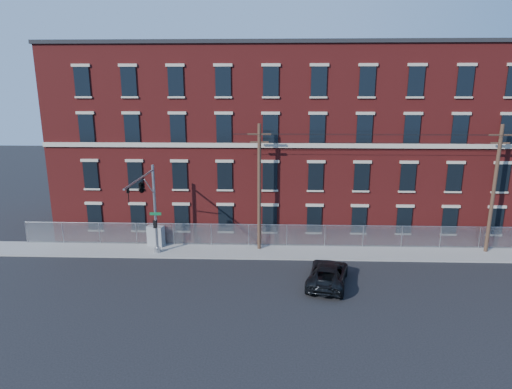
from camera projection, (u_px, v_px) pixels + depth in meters
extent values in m
plane|color=black|center=(228.00, 279.00, 29.13)|extent=(140.00, 140.00, 0.00)
cube|color=gray|center=(386.00, 253.00, 33.56)|extent=(65.00, 3.00, 0.12)
cube|color=maroon|center=(367.00, 140.00, 40.40)|extent=(55.00, 14.00, 16.00)
cube|color=black|center=(373.00, 49.00, 38.45)|extent=(55.30, 14.30, 0.30)
cube|color=#AEA491|center=(387.00, 146.00, 33.46)|extent=(55.00, 0.18, 0.35)
cube|color=black|center=(95.00, 217.00, 35.74)|extent=(1.20, 0.10, 2.20)
cube|color=black|center=(91.00, 175.00, 34.88)|extent=(1.20, 0.10, 2.20)
cube|color=black|center=(86.00, 128.00, 33.97)|extent=(1.20, 0.10, 2.20)
cube|color=black|center=(82.00, 82.00, 33.11)|extent=(1.20, 0.10, 2.20)
cube|color=black|center=(138.00, 218.00, 35.62)|extent=(1.20, 0.10, 2.20)
cube|color=black|center=(135.00, 175.00, 34.76)|extent=(1.20, 0.10, 2.20)
cube|color=black|center=(132.00, 128.00, 33.85)|extent=(1.20, 0.10, 2.20)
cube|color=black|center=(129.00, 82.00, 32.99)|extent=(1.20, 0.10, 2.20)
cube|color=black|center=(182.00, 218.00, 35.49)|extent=(1.20, 0.10, 2.20)
cube|color=black|center=(180.00, 176.00, 34.63)|extent=(1.20, 0.10, 2.20)
cube|color=black|center=(178.00, 129.00, 33.72)|extent=(1.20, 0.10, 2.20)
cube|color=black|center=(176.00, 82.00, 32.86)|extent=(1.20, 0.10, 2.20)
cube|color=black|center=(226.00, 219.00, 35.37)|extent=(1.20, 0.10, 2.20)
cube|color=black|center=(225.00, 176.00, 34.51)|extent=(1.20, 0.10, 2.20)
cube|color=black|center=(224.00, 129.00, 33.60)|extent=(1.20, 0.10, 2.20)
cube|color=black|center=(223.00, 82.00, 32.74)|extent=(1.20, 0.10, 2.20)
cube|color=black|center=(270.00, 219.00, 35.24)|extent=(1.20, 0.10, 2.20)
cube|color=black|center=(270.00, 176.00, 34.38)|extent=(1.20, 0.10, 2.20)
cube|color=black|center=(270.00, 129.00, 33.48)|extent=(1.20, 0.10, 2.20)
cube|color=black|center=(271.00, 82.00, 32.62)|extent=(1.20, 0.10, 2.20)
cube|color=black|center=(314.00, 219.00, 35.12)|extent=(1.20, 0.10, 2.20)
cube|color=black|center=(316.00, 177.00, 34.26)|extent=(1.20, 0.10, 2.20)
cube|color=black|center=(317.00, 129.00, 33.35)|extent=(1.20, 0.10, 2.20)
cube|color=black|center=(319.00, 81.00, 32.49)|extent=(1.20, 0.10, 2.20)
cube|color=black|center=(359.00, 220.00, 35.00)|extent=(1.20, 0.10, 2.20)
cube|color=black|center=(362.00, 177.00, 34.14)|extent=(1.20, 0.10, 2.20)
cube|color=black|center=(364.00, 129.00, 33.23)|extent=(1.20, 0.10, 2.20)
cube|color=black|center=(367.00, 81.00, 32.37)|extent=(1.20, 0.10, 2.20)
cube|color=black|center=(404.00, 220.00, 34.87)|extent=(1.20, 0.10, 2.20)
cube|color=black|center=(408.00, 177.00, 34.01)|extent=(1.20, 0.10, 2.20)
cube|color=black|center=(412.00, 129.00, 33.10)|extent=(1.20, 0.10, 2.20)
cube|color=black|center=(416.00, 81.00, 32.24)|extent=(1.20, 0.10, 2.20)
cube|color=black|center=(449.00, 221.00, 34.75)|extent=(1.20, 0.10, 2.20)
cube|color=black|center=(454.00, 178.00, 33.89)|extent=(1.20, 0.10, 2.20)
cube|color=black|center=(460.00, 129.00, 32.98)|extent=(1.20, 0.10, 2.20)
cube|color=black|center=(465.00, 81.00, 32.12)|extent=(1.20, 0.10, 2.20)
cube|color=black|center=(495.00, 221.00, 34.63)|extent=(1.20, 0.10, 2.20)
cube|color=black|center=(501.00, 178.00, 33.76)|extent=(1.20, 0.10, 2.20)
cube|color=black|center=(508.00, 130.00, 32.86)|extent=(1.20, 0.10, 2.20)
cube|color=#A5A8AD|center=(382.00, 236.00, 34.60)|extent=(59.00, 0.02, 1.80)
cylinder|color=#9EA0A5|center=(383.00, 226.00, 34.38)|extent=(59.00, 0.04, 0.04)
cylinder|color=#9EA0A5|center=(26.00, 232.00, 35.59)|extent=(0.06, 0.06, 1.85)
cylinder|color=#9EA0A5|center=(63.00, 233.00, 35.49)|extent=(0.06, 0.06, 1.85)
cylinder|color=#9EA0A5|center=(100.00, 233.00, 35.38)|extent=(0.06, 0.06, 1.85)
cylinder|color=#9EA0A5|center=(137.00, 234.00, 35.28)|extent=(0.06, 0.06, 1.85)
cylinder|color=#9EA0A5|center=(174.00, 234.00, 35.17)|extent=(0.06, 0.06, 1.85)
cylinder|color=#9EA0A5|center=(211.00, 234.00, 35.07)|extent=(0.06, 0.06, 1.85)
cylinder|color=#9EA0A5|center=(249.00, 235.00, 34.96)|extent=(0.06, 0.06, 1.85)
cylinder|color=#9EA0A5|center=(287.00, 235.00, 34.86)|extent=(0.06, 0.06, 1.85)
cylinder|color=#9EA0A5|center=(325.00, 236.00, 34.75)|extent=(0.06, 0.06, 1.85)
cylinder|color=#9EA0A5|center=(363.00, 236.00, 34.65)|extent=(0.06, 0.06, 1.85)
cylinder|color=#9EA0A5|center=(402.00, 237.00, 34.54)|extent=(0.06, 0.06, 1.85)
cylinder|color=#9EA0A5|center=(441.00, 237.00, 34.44)|extent=(0.06, 0.06, 1.85)
cylinder|color=#9EA0A5|center=(480.00, 237.00, 34.33)|extent=(0.06, 0.06, 1.85)
cylinder|color=#9EA0A5|center=(155.00, 210.00, 32.83)|extent=(0.22, 0.22, 7.00)
cylinder|color=#9EA0A5|center=(157.00, 250.00, 33.62)|extent=(0.50, 0.50, 0.40)
cylinder|color=#9EA0A5|center=(140.00, 179.00, 28.94)|extent=(0.14, 6.50, 0.14)
cylinder|color=#9EA0A5|center=(149.00, 186.00, 31.17)|extent=(0.08, 2.18, 1.56)
cube|color=#0C592D|center=(155.00, 214.00, 32.76)|extent=(0.90, 0.03, 0.22)
cube|color=black|center=(155.00, 224.00, 32.86)|extent=(0.25, 0.25, 0.60)
imported|color=black|center=(128.00, 196.00, 26.60)|extent=(0.16, 0.20, 1.00)
imported|color=black|center=(141.00, 186.00, 29.31)|extent=(0.53, 2.48, 1.00)
cylinder|color=#483124|center=(259.00, 188.00, 33.27)|extent=(0.28, 0.28, 10.00)
cube|color=#483124|center=(259.00, 134.00, 32.27)|extent=(1.80, 0.12, 0.12)
cube|color=#483124|center=(259.00, 142.00, 32.41)|extent=(1.40, 0.12, 0.12)
cylinder|color=#483124|center=(494.00, 190.00, 32.67)|extent=(0.28, 0.28, 10.00)
cube|color=#483124|center=(501.00, 135.00, 31.66)|extent=(1.80, 0.12, 0.12)
cube|color=#483124|center=(500.00, 143.00, 31.81)|extent=(1.40, 0.12, 0.12)
cylinder|color=black|center=(503.00, 135.00, 31.37)|extent=(40.00, 0.02, 0.02)
cylinder|color=black|center=(499.00, 135.00, 31.95)|extent=(40.00, 0.02, 0.02)
cylinder|color=black|center=(500.00, 143.00, 31.81)|extent=(40.00, 0.02, 0.02)
imported|color=black|center=(328.00, 274.00, 28.28)|extent=(3.54, 5.61, 1.44)
cube|color=gray|center=(156.00, 236.00, 34.94)|extent=(1.45, 0.97, 1.66)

